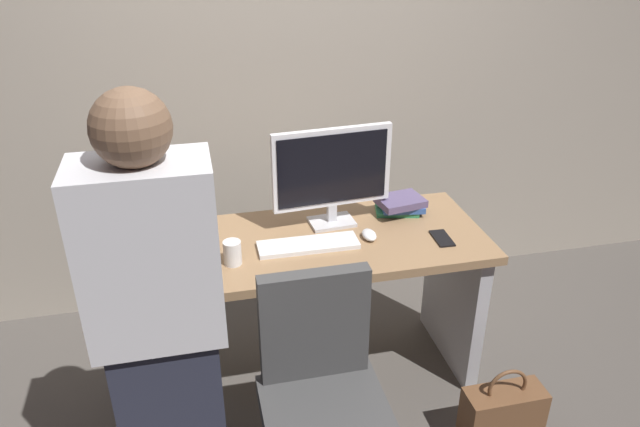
% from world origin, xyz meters
% --- Properties ---
extents(ground_plane, '(9.00, 9.00, 0.00)m').
position_xyz_m(ground_plane, '(0.00, 0.00, 0.00)').
color(ground_plane, '#4C4742').
extents(wall_back, '(6.40, 0.10, 3.00)m').
position_xyz_m(wall_back, '(0.00, 0.84, 1.50)').
color(wall_back, '#9E9384').
rests_on(wall_back, ground).
extents(desk, '(1.48, 0.65, 0.76)m').
position_xyz_m(desk, '(0.00, 0.00, 0.53)').
color(desk, '#93704C').
rests_on(desk, ground).
extents(office_chair, '(0.52, 0.52, 0.94)m').
position_xyz_m(office_chair, '(-0.13, -0.67, 0.43)').
color(office_chair, black).
rests_on(office_chair, ground).
extents(person_at_desk, '(0.40, 0.24, 1.64)m').
position_xyz_m(person_at_desk, '(-0.65, -0.63, 0.84)').
color(person_at_desk, '#262838').
rests_on(person_at_desk, ground).
extents(monitor, '(0.54, 0.16, 0.46)m').
position_xyz_m(monitor, '(0.09, 0.12, 1.01)').
color(monitor, silver).
rests_on(monitor, desk).
extents(keyboard, '(0.43, 0.13, 0.02)m').
position_xyz_m(keyboard, '(-0.05, -0.06, 0.77)').
color(keyboard, white).
rests_on(keyboard, desk).
extents(mouse, '(0.06, 0.10, 0.03)m').
position_xyz_m(mouse, '(0.22, -0.04, 0.77)').
color(mouse, white).
rests_on(mouse, desk).
extents(cup_near_keyboard, '(0.07, 0.07, 0.10)m').
position_xyz_m(cup_near_keyboard, '(-0.38, -0.12, 0.81)').
color(cup_near_keyboard, silver).
rests_on(cup_near_keyboard, desk).
extents(book_stack, '(0.24, 0.20, 0.08)m').
position_xyz_m(book_stack, '(0.43, 0.15, 0.80)').
color(book_stack, '#338C59').
rests_on(book_stack, desk).
extents(cell_phone, '(0.07, 0.15, 0.01)m').
position_xyz_m(cell_phone, '(0.53, -0.12, 0.76)').
color(cell_phone, black).
rests_on(cell_phone, desk).
extents(handbag, '(0.34, 0.14, 0.38)m').
position_xyz_m(handbag, '(0.67, -0.57, 0.14)').
color(handbag, brown).
rests_on(handbag, ground).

